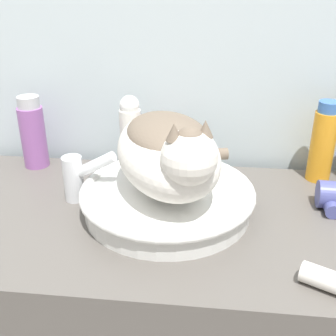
# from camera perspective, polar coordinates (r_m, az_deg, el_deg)

# --- Properties ---
(wall_back) EXTENTS (8.00, 0.05, 2.40)m
(wall_back) POSITION_cam_1_polar(r_m,az_deg,el_deg) (1.07, 1.79, 21.24)
(wall_back) COLOR silver
(wall_back) RESTS_ON ground_plane
(sink_basin) EXTENTS (0.37, 0.37, 0.06)m
(sink_basin) POSITION_cam_1_polar(r_m,az_deg,el_deg) (0.89, 0.10, -4.05)
(sink_basin) COLOR silver
(sink_basin) RESTS_ON vanity_counter
(cat) EXTENTS (0.30, 0.36, 0.19)m
(cat) POSITION_cam_1_polar(r_m,az_deg,el_deg) (0.83, 0.37, 2.39)
(cat) COLOR silver
(cat) RESTS_ON sink_basin
(faucet) EXTENTS (0.13, 0.05, 0.13)m
(faucet) POSITION_cam_1_polar(r_m,az_deg,el_deg) (0.94, -12.08, -1.02)
(faucet) COLOR silver
(faucet) RESTS_ON vanity_counter
(mouthwash_bottle) EXTENTS (0.06, 0.06, 0.19)m
(mouthwash_bottle) POSITION_cam_1_polar(r_m,az_deg,el_deg) (1.13, -17.83, 4.50)
(mouthwash_bottle) COLOR #93569E
(mouthwash_bottle) RESTS_ON vanity_counter
(deodorant_stick) EXTENTS (0.04, 0.04, 0.15)m
(deodorant_stick) POSITION_cam_1_polar(r_m,az_deg,el_deg) (1.05, 0.21, 3.19)
(deodorant_stick) COLOR silver
(deodorant_stick) RESTS_ON vanity_counter
(lotion_bottle_white) EXTENTS (0.05, 0.05, 0.20)m
(lotion_bottle_white) POSITION_cam_1_polar(r_m,az_deg,el_deg) (1.05, -5.08, 4.61)
(lotion_bottle_white) COLOR white
(lotion_bottle_white) RESTS_ON vanity_counter
(shampoo_bottle_tall) EXTENTS (0.06, 0.06, 0.20)m
(shampoo_bottle_tall) POSITION_cam_1_polar(r_m,az_deg,el_deg) (1.07, 20.25, 3.20)
(shampoo_bottle_tall) COLOR orange
(shampoo_bottle_tall) RESTS_ON vanity_counter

